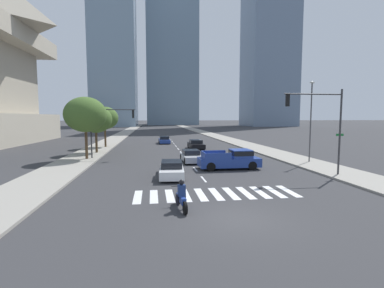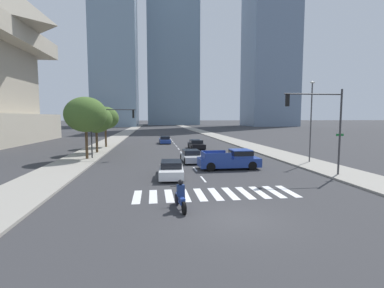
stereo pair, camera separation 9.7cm
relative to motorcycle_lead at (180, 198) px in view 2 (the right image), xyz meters
name	(u,v)px [view 2 (the right image)]	position (x,y,z in m)	size (l,w,h in m)	color
ground_plane	(236,219)	(2.29, -1.67, -0.58)	(800.00, 800.00, 0.00)	#333335
sidewalk_east	(250,146)	(13.54, 28.33, -0.51)	(4.00, 260.00, 0.15)	gray
sidewalk_west	(99,148)	(-8.96, 28.33, -0.51)	(4.00, 260.00, 0.15)	gray
crosswalk_near	(215,194)	(2.29, 2.47, -0.58)	(9.45, 2.77, 0.01)	silver
lane_divider_center	(176,146)	(2.29, 30.47, -0.58)	(0.14, 50.00, 0.01)	silver
motorcycle_lead	(180,198)	(0.00, 0.00, 0.00)	(0.70, 2.18, 1.49)	black
pickup_truck	(232,160)	(5.48, 10.26, 0.23)	(5.27, 2.10, 1.67)	navy
sedan_black_0	(196,145)	(4.80, 26.18, 0.01)	(2.00, 4.55, 1.28)	black
sedan_silver_1	(191,156)	(2.51, 14.59, -0.03)	(1.93, 4.37, 1.19)	#B7BABF
sedan_white_2	(171,169)	(0.06, 7.66, -0.01)	(2.02, 4.90, 1.23)	silver
sedan_blue_3	(165,140)	(0.70, 35.12, -0.01)	(1.91, 4.30, 1.25)	navy
traffic_signal_near	(321,116)	(11.03, 6.13, 3.94)	(4.81, 0.28, 6.40)	#333335
traffic_signal_far	(108,122)	(-5.97, 17.76, 3.39)	(4.95, 0.28, 5.53)	#333335
street_lamp_east	(311,116)	(13.84, 12.18, 4.03)	(0.50, 0.24, 7.72)	#3F3F42
street_tree_nearest	(86,115)	(-8.16, 17.22, 4.16)	(4.28, 4.28, 6.42)	#4C3823
street_tree_second	(96,119)	(-8.16, 22.59, 3.63)	(3.91, 3.91, 5.74)	#4C3823
street_tree_third	(105,118)	(-8.16, 29.38, 3.78)	(3.85, 3.85, 5.86)	#4C3823
office_tower_left_skyline	(115,33)	(-19.04, 131.01, 44.44)	(20.62, 24.83, 100.39)	#7A93A8
office_tower_center_skyline	(172,45)	(10.88, 163.03, 47.58)	(29.91, 27.09, 104.40)	#7A93A8
office_tower_right_skyline	(271,4)	(57.91, 126.88, 60.15)	(23.37, 22.83, 122.52)	slate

